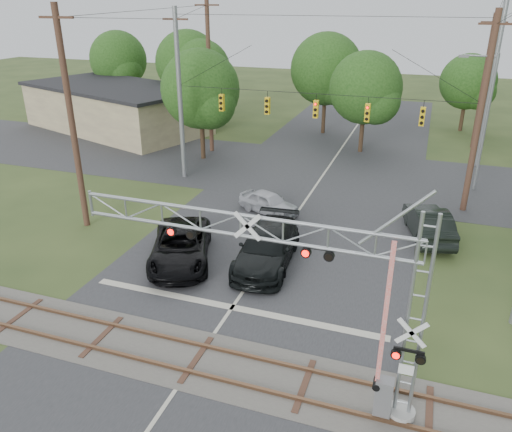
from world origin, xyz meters
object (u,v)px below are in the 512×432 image
(car_dark, at_px, (267,247))
(traffic_signal_span, at_px, (331,107))
(pickup_black, at_px, (181,246))
(streetlight, at_px, (484,117))
(sedan_silver, at_px, (269,203))
(commercial_building, at_px, (116,107))
(crossing_gantry, at_px, (305,280))

(car_dark, bearing_deg, traffic_signal_span, 81.15)
(pickup_black, relative_size, car_dark, 0.98)
(pickup_black, bearing_deg, car_dark, -6.01)
(traffic_signal_span, xyz_separation_m, streetlight, (9.18, 4.06, -0.76))
(traffic_signal_span, xyz_separation_m, sedan_silver, (-2.61, -4.34, -5.06))
(commercial_building, bearing_deg, streetlight, 7.52)
(crossing_gantry, bearing_deg, traffic_signal_span, 99.31)
(crossing_gantry, distance_m, traffic_signal_span, 18.65)
(commercial_building, bearing_deg, traffic_signal_span, -5.70)
(traffic_signal_span, bearing_deg, sedan_silver, -120.99)
(pickup_black, height_order, sedan_silver, pickup_black)
(commercial_building, distance_m, streetlight, 33.07)
(pickup_black, distance_m, car_dark, 4.23)
(commercial_building, relative_size, streetlight, 2.30)
(crossing_gantry, xyz_separation_m, streetlight, (6.17, 22.41, 0.63))
(sedan_silver, bearing_deg, streetlight, -32.78)
(crossing_gantry, xyz_separation_m, traffic_signal_span, (-3.01, 18.36, 1.39))
(pickup_black, height_order, commercial_building, commercial_building)
(traffic_signal_span, height_order, commercial_building, traffic_signal_span)
(car_dark, distance_m, commercial_building, 30.74)
(traffic_signal_span, xyz_separation_m, pickup_black, (-4.82, -11.53, -4.89))
(traffic_signal_span, height_order, sedan_silver, traffic_signal_span)
(sedan_silver, xyz_separation_m, commercial_building, (-20.49, 15.04, 1.49))
(car_dark, relative_size, commercial_building, 0.30)
(car_dark, xyz_separation_m, streetlight, (9.92, 14.43, 4.08))
(crossing_gantry, height_order, car_dark, crossing_gantry)
(traffic_signal_span, relative_size, pickup_black, 3.24)
(car_dark, relative_size, sedan_silver, 1.58)
(traffic_signal_span, bearing_deg, commercial_building, 155.14)
(crossing_gantry, xyz_separation_m, pickup_black, (-7.82, 6.83, -3.50))
(traffic_signal_span, bearing_deg, pickup_black, -112.67)
(crossing_gantry, relative_size, pickup_black, 1.85)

